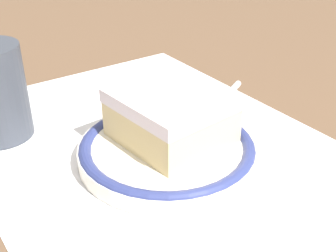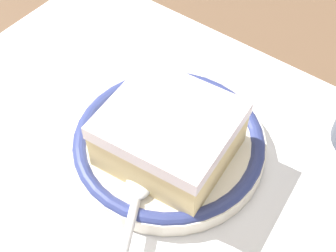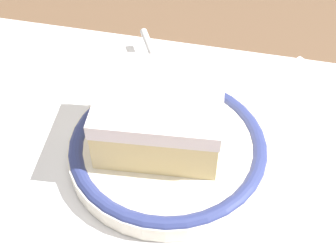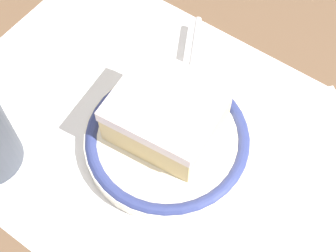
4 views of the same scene
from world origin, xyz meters
TOP-DOWN VIEW (x-y plane):
  - ground_plane at (0.00, 0.00)m, footprint 2.40×2.40m
  - placemat at (0.00, 0.00)m, footprint 0.50×0.33m
  - plate at (0.00, -0.00)m, footprint 0.17×0.17m
  - cake_slice at (0.01, -0.01)m, footprint 0.11×0.10m
  - spoon at (0.02, -0.07)m, footprint 0.07×0.12m
  - napkin at (-0.11, -0.08)m, footprint 0.17×0.17m

SIDE VIEW (x-z plane):
  - ground_plane at x=0.00m, z-range 0.00..0.00m
  - placemat at x=0.00m, z-range 0.00..0.00m
  - napkin at x=-0.11m, z-range 0.00..0.00m
  - plate at x=0.00m, z-range 0.00..0.02m
  - spoon at x=0.02m, z-range 0.02..0.03m
  - cake_slice at x=0.01m, z-range 0.02..0.07m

